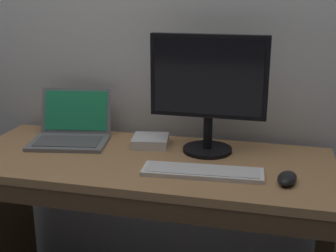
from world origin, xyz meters
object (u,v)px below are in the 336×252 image
(external_monitor, at_px, (208,86))
(computer_mouse, at_px, (287,178))
(wired_keyboard, at_px, (202,172))
(external_drive_box, at_px, (150,141))
(laptop_space_gray, at_px, (71,132))

(external_monitor, distance_m, computer_mouse, 0.48)
(external_monitor, distance_m, wired_keyboard, 0.35)
(external_monitor, relative_size, external_drive_box, 3.22)
(computer_mouse, relative_size, external_drive_box, 0.76)
(wired_keyboard, height_order, computer_mouse, computer_mouse)
(laptop_space_gray, bearing_deg, external_drive_box, 4.09)
(computer_mouse, height_order, external_drive_box, external_drive_box)
(computer_mouse, bearing_deg, laptop_space_gray, 175.37)
(wired_keyboard, relative_size, external_drive_box, 2.99)
(laptop_space_gray, xyz_separation_m, external_drive_box, (0.35, 0.03, -0.02))
(external_monitor, height_order, wired_keyboard, external_monitor)
(external_monitor, xyz_separation_m, wired_keyboard, (0.02, -0.23, -0.27))
(external_monitor, bearing_deg, computer_mouse, -36.75)
(external_drive_box, bearing_deg, computer_mouse, -25.32)
(wired_keyboard, xyz_separation_m, computer_mouse, (0.30, -0.01, 0.01))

